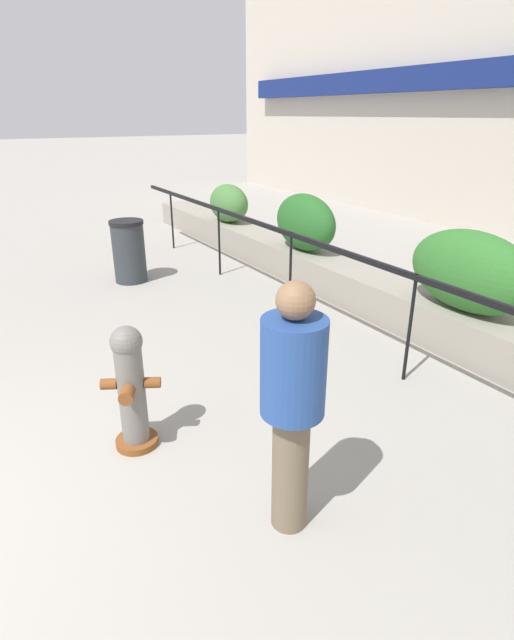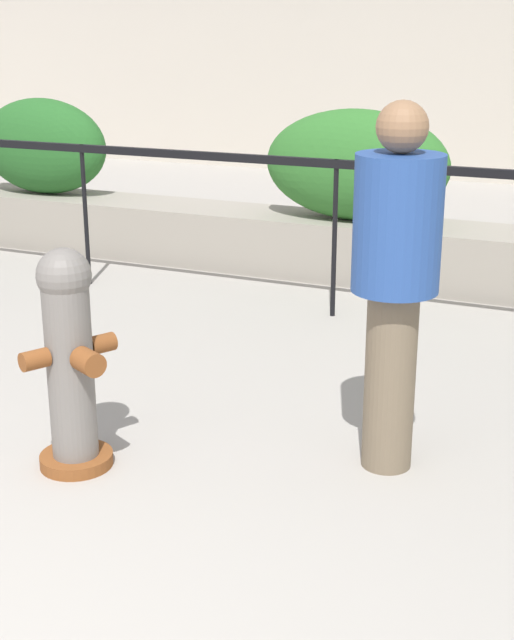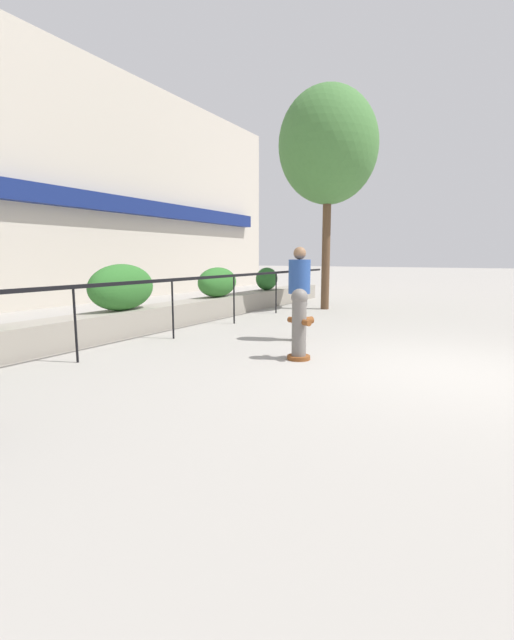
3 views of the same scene
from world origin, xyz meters
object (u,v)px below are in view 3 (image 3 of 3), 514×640
at_px(hedge_bush_2, 122,287).
at_px(fire_hydrant, 299,324).
at_px(hedge_bush_4, 267,279).
at_px(pedestrian, 299,288).
at_px(street_tree, 328,147).
at_px(hedge_bush_3, 218,282).

height_order(hedge_bush_2, fire_hydrant, hedge_bush_2).
distance_m(hedge_bush_4, pedestrian, 5.76).
distance_m(hedge_bush_4, street_tree, 4.25).
bearing_deg(fire_hydrant, hedge_bush_2, 88.13).
height_order(hedge_bush_4, pedestrian, pedestrian).
relative_size(hedge_bush_3, hedge_bush_4, 1.52).
bearing_deg(hedge_bush_4, hedge_bush_3, 180.00).
relative_size(hedge_bush_4, fire_hydrant, 0.90).
distance_m(hedge_bush_2, fire_hydrant, 3.89).
relative_size(street_tree, pedestrian, 3.63).
height_order(hedge_bush_4, fire_hydrant, hedge_bush_4).
xyz_separation_m(hedge_bush_3, pedestrian, (-2.03, -3.25, 0.10)).
bearing_deg(street_tree, hedge_bush_4, 91.99).
xyz_separation_m(hedge_bush_2, fire_hydrant, (-0.13, -3.87, -0.40)).
relative_size(hedge_bush_2, fire_hydrant, 1.46).
bearing_deg(pedestrian, street_tree, 15.24).
xyz_separation_m(hedge_bush_4, fire_hydrant, (-6.12, -3.87, -0.30)).
distance_m(fire_hydrant, street_tree, 7.66).
bearing_deg(pedestrian, hedge_bush_3, 57.97).
bearing_deg(hedge_bush_3, fire_hydrant, -131.31).
xyz_separation_m(hedge_bush_2, street_tree, (6.06, -1.93, 3.68)).
bearing_deg(fire_hydrant, hedge_bush_4, 32.30).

